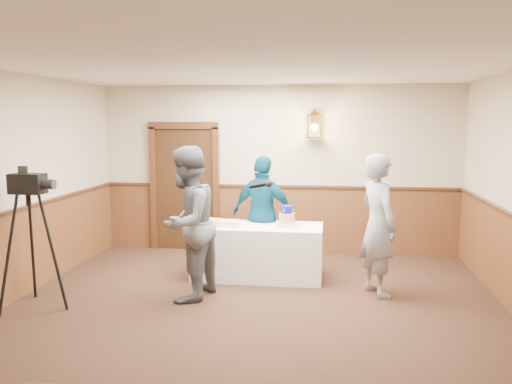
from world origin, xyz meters
TOP-DOWN VIEW (x-y plane):
  - ground at (0.00, 0.00)m, footprint 7.00×7.00m
  - room_shell at (-0.05, 0.45)m, footprint 6.02×7.02m
  - display_table at (-0.13, 1.90)m, footprint 1.80×0.80m
  - tiered_cake at (0.28, 1.90)m, footprint 0.32×0.32m
  - sheet_cake_yellow at (-0.56, 1.82)m, footprint 0.37×0.29m
  - sheet_cake_green at (-0.77, 1.96)m, footprint 0.32×0.29m
  - interviewer at (-0.87, 0.87)m, footprint 1.56×1.07m
  - baker at (1.48, 1.37)m, footprint 0.68×0.78m
  - assistant_p at (-0.10, 2.26)m, footprint 1.08×0.74m
  - tv_camera_rig at (-2.60, 0.29)m, footprint 0.63×0.59m

SIDE VIEW (x-z plane):
  - ground at x=0.00m, z-range 0.00..0.00m
  - display_table at x=-0.13m, z-range 0.00..0.75m
  - tv_camera_rig at x=-2.60m, z-range -0.08..1.52m
  - sheet_cake_green at x=-0.77m, z-range 0.75..0.81m
  - sheet_cake_yellow at x=-0.56m, z-range 0.75..0.82m
  - assistant_p at x=-0.10m, z-range 0.00..1.70m
  - tiered_cake at x=0.28m, z-range 0.72..1.01m
  - baker at x=1.48m, z-range 0.00..1.81m
  - interviewer at x=-0.87m, z-range 0.00..1.91m
  - room_shell at x=-0.05m, z-range 0.12..2.93m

